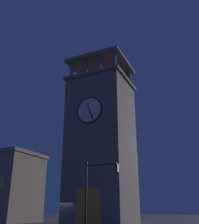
% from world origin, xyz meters
% --- Properties ---
extents(clocktower, '(8.41, 8.11, 25.43)m').
position_xyz_m(clocktower, '(-3.31, -3.06, 10.22)').
color(clocktower, '#75665B').
rests_on(clocktower, ground_plane).
extents(traffic_signal_mid, '(3.36, 0.41, 6.05)m').
position_xyz_m(traffic_signal_mid, '(-6.99, 6.31, 4.02)').
color(traffic_signal_mid, black).
rests_on(traffic_signal_mid, ground_plane).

